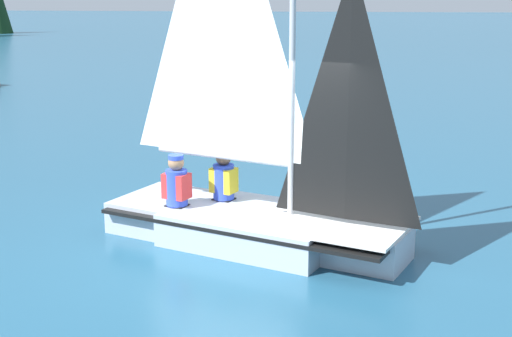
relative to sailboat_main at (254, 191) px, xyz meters
The scene contains 4 objects.
ground_plane 0.73m from the sailboat_main, 109.19° to the right, with size 260.00×260.00×0.00m, color #235675.
sailboat_main is the anchor object (origin of this frame).
sailor_helm 0.72m from the sailboat_main, 46.58° to the left, with size 0.38×0.41×1.16m.
sailor_crew 1.10m from the sailboat_main, 85.84° to the left, with size 0.38×0.41×1.16m.
Camera 1 is at (-9.12, -1.46, 3.31)m, focal length 50.00 mm.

